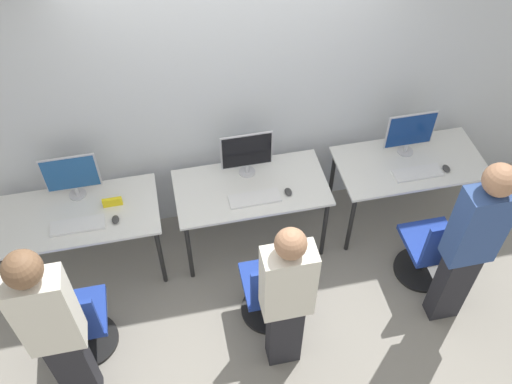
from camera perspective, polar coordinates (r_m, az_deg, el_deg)
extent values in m
plane|color=gray|center=(5.22, 0.31, -7.65)|extent=(20.00, 20.00, 0.00)
cube|color=#B7BCC1|center=(4.73, -1.69, 9.95)|extent=(12.00, 0.05, 2.80)
cube|color=silver|center=(4.87, -17.34, -2.19)|extent=(1.30, 0.67, 0.02)
cylinder|color=black|center=(5.11, -23.02, -8.25)|extent=(0.04, 0.04, 0.72)
cylinder|color=black|center=(4.92, -9.49, -6.40)|extent=(0.04, 0.04, 0.72)
cylinder|color=black|center=(5.46, -22.64, -3.38)|extent=(0.04, 0.04, 0.72)
cylinder|color=black|center=(5.28, -10.09, -1.48)|extent=(0.04, 0.04, 0.72)
cylinder|color=#B2B2B7|center=(5.00, -17.40, -0.23)|extent=(0.14, 0.14, 0.01)
cylinder|color=#B2B2B7|center=(4.97, -17.52, 0.14)|extent=(0.04, 0.04, 0.08)
cube|color=#B2B2B7|center=(4.83, -18.07, 1.81)|extent=(0.44, 0.01, 0.35)
cube|color=navy|center=(4.82, -18.07, 1.74)|extent=(0.42, 0.01, 0.33)
cube|color=silver|center=(4.77, -17.40, -3.20)|extent=(0.43, 0.15, 0.02)
ellipsoid|color=#333333|center=(4.72, -13.88, -2.69)|extent=(0.06, 0.09, 0.03)
cylinder|color=black|center=(5.03, -16.34, -14.04)|extent=(0.48, 0.48, 0.03)
cylinder|color=black|center=(4.86, -16.85, -12.90)|extent=(0.04, 0.04, 0.37)
cube|color=navy|center=(4.68, -17.42, -11.62)|extent=(0.44, 0.44, 0.05)
cube|color=navy|center=(4.37, -18.14, -12.22)|extent=(0.40, 0.04, 0.44)
cube|color=#232328|center=(4.50, -17.66, -16.33)|extent=(0.25, 0.16, 0.82)
cube|color=silver|center=(3.85, -20.30, -11.24)|extent=(0.36, 0.20, 0.72)
sphere|color=brown|center=(3.47, -22.33, -7.17)|extent=(0.23, 0.23, 0.23)
cube|color=silver|center=(4.85, -0.49, 0.44)|extent=(1.30, 0.67, 0.02)
cylinder|color=black|center=(4.92, -6.68, -5.97)|extent=(0.04, 0.04, 0.72)
cylinder|color=black|center=(5.07, 6.85, -3.68)|extent=(0.04, 0.04, 0.72)
cylinder|color=black|center=(5.27, -7.48, -1.07)|extent=(0.04, 0.04, 0.72)
cylinder|color=black|center=(5.42, 5.14, 0.92)|extent=(0.04, 0.04, 0.72)
cylinder|color=#B2B2B7|center=(4.95, -0.90, 2.02)|extent=(0.14, 0.14, 0.01)
cylinder|color=#B2B2B7|center=(4.92, -0.90, 2.41)|extent=(0.04, 0.04, 0.08)
cube|color=#B2B2B7|center=(4.78, -0.94, 4.17)|extent=(0.44, 0.01, 0.35)
cube|color=black|center=(4.77, -0.92, 4.10)|extent=(0.42, 0.01, 0.33)
cube|color=silver|center=(4.74, -0.14, -0.65)|extent=(0.43, 0.15, 0.02)
ellipsoid|color=#333333|center=(4.79, 3.24, 0.02)|extent=(0.06, 0.09, 0.03)
cylinder|color=black|center=(4.98, 1.32, -11.60)|extent=(0.48, 0.48, 0.03)
cylinder|color=black|center=(4.81, 1.36, -10.38)|extent=(0.04, 0.04, 0.37)
cube|color=navy|center=(4.63, 1.41, -9.00)|extent=(0.44, 0.44, 0.05)
cube|color=navy|center=(4.32, 2.08, -9.42)|extent=(0.40, 0.04, 0.44)
cube|color=#232328|center=(4.48, 2.83, -13.79)|extent=(0.25, 0.16, 0.74)
cube|color=silver|center=(3.88, 3.20, -8.96)|extent=(0.36, 0.20, 0.64)
sphere|color=#9E7051|center=(3.53, 3.49, -5.18)|extent=(0.21, 0.21, 0.21)
cube|color=silver|center=(5.24, 15.16, 2.84)|extent=(1.30, 0.67, 0.02)
cylinder|color=black|center=(5.14, 9.44, -3.22)|extent=(0.04, 0.04, 0.72)
cylinder|color=black|center=(5.60, 21.08, -1.05)|extent=(0.04, 0.04, 0.72)
cylinder|color=black|center=(5.48, 7.59, 1.30)|extent=(0.04, 0.04, 0.72)
cylinder|color=black|center=(5.92, 18.72, 3.00)|extent=(0.04, 0.04, 0.72)
cylinder|color=#B2B2B7|center=(5.31, 14.68, 3.96)|extent=(0.14, 0.14, 0.01)
cylinder|color=#B2B2B7|center=(5.27, 14.78, 4.33)|extent=(0.04, 0.04, 0.08)
cube|color=#B2B2B7|center=(5.14, 15.20, 6.02)|extent=(0.44, 0.01, 0.35)
cube|color=navy|center=(5.14, 15.23, 5.95)|extent=(0.42, 0.01, 0.33)
cube|color=silver|center=(5.13, 15.84, 1.84)|extent=(0.43, 0.15, 0.02)
ellipsoid|color=#333333|center=(5.24, 18.50, 2.25)|extent=(0.06, 0.09, 0.03)
cylinder|color=black|center=(5.41, 16.10, -7.45)|extent=(0.48, 0.48, 0.03)
cylinder|color=black|center=(5.25, 16.56, -6.18)|extent=(0.04, 0.04, 0.37)
cube|color=navy|center=(5.08, 17.07, -4.78)|extent=(0.44, 0.44, 0.05)
cube|color=navy|center=(4.80, 18.66, -4.86)|extent=(0.40, 0.04, 0.44)
cube|color=#232328|center=(4.90, 18.96, -8.73)|extent=(0.25, 0.16, 0.81)
cube|color=navy|center=(4.32, 21.40, -3.13)|extent=(0.36, 0.20, 0.71)
sphere|color=#9E7051|center=(4.00, 23.22, 1.11)|extent=(0.23, 0.23, 0.23)
cube|color=yellow|center=(4.82, -14.17, -0.98)|extent=(0.16, 0.03, 0.08)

